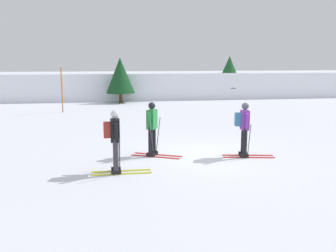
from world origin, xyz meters
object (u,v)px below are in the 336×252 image
(skier_black, at_px, (114,138))
(skier_purple, at_px, (244,127))
(trail_marker_pole, at_px, (62,90))
(skier_green, at_px, (152,127))
(conifer_far_left, at_px, (120,75))
(conifer_far_right, at_px, (229,72))

(skier_black, distance_m, skier_purple, 4.16)
(skier_purple, distance_m, trail_marker_pole, 13.16)
(skier_black, distance_m, trail_marker_pole, 12.71)
(skier_purple, xyz_separation_m, skier_green, (-2.80, 0.57, -0.04))
(conifer_far_left, distance_m, conifer_far_right, 8.79)
(skier_black, distance_m, conifer_far_left, 16.89)
(skier_green, bearing_deg, skier_black, -125.80)
(skier_green, bearing_deg, conifer_far_right, 64.52)
(skier_green, height_order, conifer_far_left, conifer_far_left)
(trail_marker_pole, bearing_deg, conifer_far_left, 51.85)
(conifer_far_right, bearing_deg, skier_green, -115.48)
(skier_purple, height_order, trail_marker_pole, trail_marker_pole)
(skier_purple, relative_size, trail_marker_pole, 0.66)
(skier_green, bearing_deg, conifer_far_left, 91.74)
(skier_purple, bearing_deg, skier_green, 168.59)
(conifer_far_left, relative_size, conifer_far_right, 0.96)
(trail_marker_pole, bearing_deg, skier_black, -77.51)
(trail_marker_pole, distance_m, conifer_far_right, 13.65)
(skier_purple, bearing_deg, conifer_far_right, 73.18)
(skier_black, xyz_separation_m, trail_marker_pole, (-2.75, 12.40, 0.34))
(trail_marker_pole, relative_size, conifer_far_right, 0.78)
(skier_purple, height_order, conifer_far_right, conifer_far_right)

